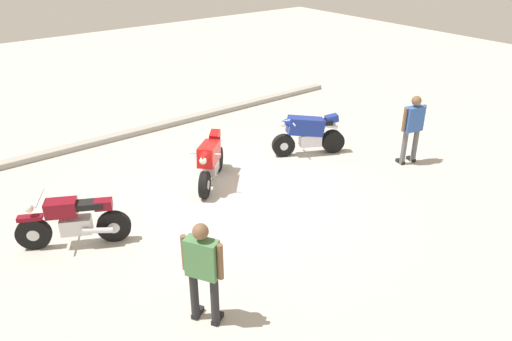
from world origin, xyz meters
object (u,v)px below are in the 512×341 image
motorcycle_red_sportbike (210,160)px  person_in_green_shirt (203,267)px  person_in_blue_shirt (413,125)px  motorcycle_blue_sportbike (308,133)px  motorcycle_maroon_cruiser (73,221)px

motorcycle_red_sportbike → person_in_green_shirt: bearing=10.8°
person_in_blue_shirt → person_in_green_shirt: size_ratio=1.01×
motorcycle_blue_sportbike → person_in_blue_shirt: person_in_blue_shirt is taller
motorcycle_maroon_cruiser → person_in_blue_shirt: bearing=-164.1°
motorcycle_blue_sportbike → person_in_green_shirt: size_ratio=1.04×
person_in_blue_shirt → person_in_green_shirt: person_in_blue_shirt is taller
person_in_blue_shirt → person_in_green_shirt: bearing=114.9°
person_in_green_shirt → person_in_blue_shirt: bearing=-17.8°
person_in_blue_shirt → motorcycle_red_sportbike: bearing=77.1°
motorcycle_maroon_cruiser → person_in_blue_shirt: person_in_blue_shirt is taller
person_in_green_shirt → motorcycle_blue_sportbike: bearing=2.7°
motorcycle_blue_sportbike → motorcycle_red_sportbike: bearing=22.6°
motorcycle_blue_sportbike → motorcycle_maroon_cruiser: bearing=29.5°
motorcycle_red_sportbike → motorcycle_maroon_cruiser: bearing=-36.3°
motorcycle_blue_sportbike → person_in_blue_shirt: (1.66, -1.96, 0.44)m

